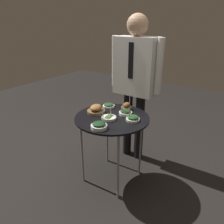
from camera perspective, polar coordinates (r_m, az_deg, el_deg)
The scene contains 10 objects.
ground_plane at distance 2.47m, azimuth 0.00°, elevation -16.60°, with size 8.00×8.00×0.00m, color black.
serving_cart at distance 2.11m, azimuth 0.00°, elevation -2.44°, with size 0.72×0.72×0.72m.
bowl_spinach_front_left at distance 2.14m, azimuth 3.54°, elevation -0.11°, with size 0.13×0.13×0.15m.
bowl_spinach_center at distance 2.01m, azimuth 5.48°, elevation -1.64°, with size 0.13×0.13×0.13m.
bowl_asparagus_back_right at distance 2.04m, azimuth -0.79°, elevation -1.48°, with size 0.14×0.14×0.14m.
bowl_spinach_back_left at distance 1.86m, azimuth -3.41°, elevation -3.56°, with size 0.14×0.14×0.18m.
bowl_spinach_mid_right at distance 2.31m, azimuth -0.88°, elevation 1.68°, with size 0.13×0.13×0.04m.
bowl_roast_front_center at distance 2.17m, azimuth -4.21°, elevation 0.65°, with size 0.18×0.18×0.09m.
bowl_roast_mid_left at distance 2.25m, azimuth 3.84°, elevation 1.42°, with size 0.11×0.11×0.17m.
waiter_figure at distance 2.41m, azimuth 6.17°, elevation 9.99°, with size 0.60×0.23×1.64m.
Camera 1 is at (1.08, -1.57, 1.57)m, focal length 35.00 mm.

